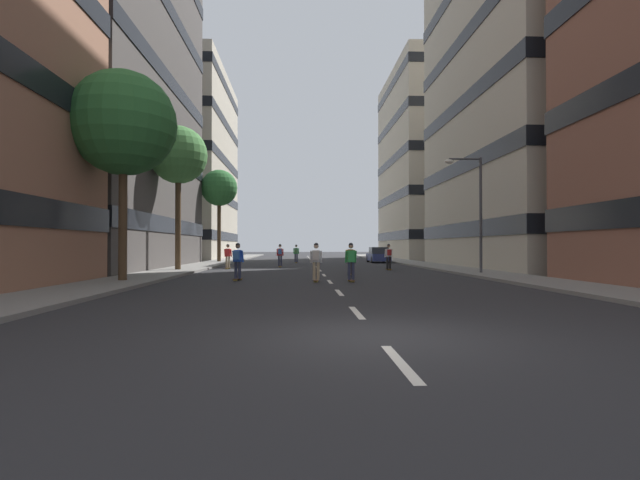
% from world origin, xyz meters
% --- Properties ---
extents(ground_plane, '(183.63, 183.63, 0.00)m').
position_xyz_m(ground_plane, '(0.00, 30.60, 0.00)').
color(ground_plane, '#28282B').
extents(sidewalk_left, '(3.03, 84.16, 0.14)m').
position_xyz_m(sidewalk_left, '(-9.14, 34.43, 0.07)').
color(sidewalk_left, gray).
rests_on(sidewalk_left, ground_plane).
extents(sidewalk_right, '(3.03, 84.16, 0.14)m').
position_xyz_m(sidewalk_right, '(9.14, 34.43, 0.07)').
color(sidewalk_right, gray).
rests_on(sidewalk_right, ground_plane).
extents(lane_markings, '(0.16, 72.20, 0.01)m').
position_xyz_m(lane_markings, '(0.00, 33.00, 0.00)').
color(lane_markings, silver).
rests_on(lane_markings, ground_plane).
extents(building_left_mid, '(16.82, 22.04, 25.92)m').
position_xyz_m(building_left_mid, '(-19.01, 26.21, 13.05)').
color(building_left_mid, '#4C4744').
rests_on(building_left_mid, ground_plane).
extents(building_left_far, '(16.82, 21.44, 23.72)m').
position_xyz_m(building_left_far, '(-19.01, 52.86, 11.95)').
color(building_left_far, '#BCB29E').
rests_on(building_left_far, ground_plane).
extents(building_right_mid, '(16.82, 20.57, 37.56)m').
position_xyz_m(building_right_mid, '(19.01, 26.21, 18.87)').
color(building_right_mid, '#BCB29E').
rests_on(building_right_mid, ground_plane).
extents(building_right_far, '(16.82, 20.13, 24.41)m').
position_xyz_m(building_right_far, '(19.01, 52.86, 12.29)').
color(building_right_far, '#BCB29E').
rests_on(building_right_far, ground_plane).
extents(parked_car_near, '(1.82, 4.40, 1.52)m').
position_xyz_m(parked_car_near, '(6.43, 37.97, 0.70)').
color(parked_car_near, navy).
rests_on(parked_car_near, ground_plane).
extents(street_tree_near, '(3.69, 3.69, 9.20)m').
position_xyz_m(street_tree_near, '(-9.14, 22.20, 7.42)').
color(street_tree_near, '#4C3823').
rests_on(street_tree_near, sidewalk_left).
extents(street_tree_mid, '(4.59, 4.59, 9.21)m').
position_xyz_m(street_tree_mid, '(-9.14, 12.64, 7.02)').
color(street_tree_mid, '#4C3823').
rests_on(street_tree_mid, sidewalk_left).
extents(street_tree_far, '(3.51, 3.51, 8.90)m').
position_xyz_m(street_tree_far, '(-9.14, 37.91, 7.21)').
color(street_tree_far, '#4C3823').
rests_on(street_tree_far, sidewalk_left).
extents(streetlamp_right, '(2.13, 0.30, 6.50)m').
position_xyz_m(streetlamp_right, '(8.47, 17.73, 4.14)').
color(streetlamp_right, '#3F3F44').
rests_on(streetlamp_right, sidewalk_right).
extents(skater_0, '(0.54, 0.91, 1.78)m').
position_xyz_m(skater_0, '(-1.66, 36.86, 1.02)').
color(skater_0, brown).
rests_on(skater_0, ground_plane).
extents(skater_1, '(0.55, 0.91, 1.78)m').
position_xyz_m(skater_1, '(0.97, 13.00, 0.98)').
color(skater_1, brown).
rests_on(skater_1, ground_plane).
extents(skater_2, '(0.56, 0.92, 1.78)m').
position_xyz_m(skater_2, '(-6.44, 25.38, 0.98)').
color(skater_2, brown).
rests_on(skater_2, ground_plane).
extents(skater_3, '(0.55, 0.91, 1.78)m').
position_xyz_m(skater_3, '(4.68, 23.34, 1.02)').
color(skater_3, brown).
rests_on(skater_3, ground_plane).
extents(skater_4, '(0.53, 0.90, 1.78)m').
position_xyz_m(skater_4, '(-2.86, 28.19, 1.02)').
color(skater_4, brown).
rests_on(skater_4, ground_plane).
extents(skater_5, '(0.57, 0.92, 1.78)m').
position_xyz_m(skater_5, '(-4.30, 13.95, 1.02)').
color(skater_5, brown).
rests_on(skater_5, ground_plane).
extents(skater_6, '(0.55, 0.91, 1.78)m').
position_xyz_m(skater_6, '(-0.62, 12.99, 1.02)').
color(skater_6, brown).
rests_on(skater_6, ground_plane).
extents(skater_7, '(0.56, 0.92, 1.78)m').
position_xyz_m(skater_7, '(1.50, 18.12, 1.02)').
color(skater_7, brown).
rests_on(skater_7, ground_plane).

